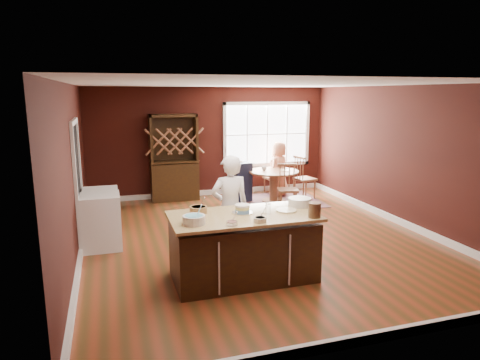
{
  "coord_description": "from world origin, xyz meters",
  "views": [
    {
      "loc": [
        -2.46,
        -6.91,
        2.56
      ],
      "look_at": [
        -0.27,
        0.13,
        1.05
      ],
      "focal_mm": 32.0,
      "sensor_mm": 36.0,
      "label": 1
    }
  ],
  "objects_px": {
    "chair_south": "(288,188)",
    "seated_woman": "(279,169)",
    "hutch": "(174,158)",
    "dining_table": "(274,180)",
    "chair_east": "(305,177)",
    "kitchen_island": "(243,248)",
    "toddler": "(239,167)",
    "high_chair": "(242,181)",
    "dryer": "(102,213)",
    "baker": "(230,208)",
    "washer": "(101,222)",
    "layer_cake": "(242,209)",
    "chair_north": "(273,176)"
  },
  "relations": [
    {
      "from": "chair_north",
      "to": "seated_woman",
      "type": "bearing_deg",
      "value": 95.53
    },
    {
      "from": "kitchen_island",
      "to": "chair_east",
      "type": "bearing_deg",
      "value": 54.22
    },
    {
      "from": "dryer",
      "to": "chair_east",
      "type": "bearing_deg",
      "value": 17.38
    },
    {
      "from": "layer_cake",
      "to": "seated_woman",
      "type": "relative_size",
      "value": 0.21
    },
    {
      "from": "kitchen_island",
      "to": "chair_east",
      "type": "relative_size",
      "value": 1.87
    },
    {
      "from": "seated_woman",
      "to": "washer",
      "type": "distance_m",
      "value": 4.98
    },
    {
      "from": "hutch",
      "to": "dining_table",
      "type": "bearing_deg",
      "value": -21.75
    },
    {
      "from": "dining_table",
      "to": "dryer",
      "type": "height_order",
      "value": "dryer"
    },
    {
      "from": "chair_east",
      "to": "high_chair",
      "type": "distance_m",
      "value": 1.57
    },
    {
      "from": "hutch",
      "to": "washer",
      "type": "xyz_separation_m",
      "value": [
        -1.67,
        -2.94,
        -0.57
      ]
    },
    {
      "from": "seated_woman",
      "to": "washer",
      "type": "xyz_separation_m",
      "value": [
        -4.25,
        -2.59,
        -0.23
      ]
    },
    {
      "from": "chair_south",
      "to": "dryer",
      "type": "distance_m",
      "value": 3.93
    },
    {
      "from": "layer_cake",
      "to": "toddler",
      "type": "distance_m",
      "value": 4.32
    },
    {
      "from": "chair_south",
      "to": "chair_north",
      "type": "bearing_deg",
      "value": 95.77
    },
    {
      "from": "washer",
      "to": "chair_north",
      "type": "bearing_deg",
      "value": 34.07
    },
    {
      "from": "dryer",
      "to": "baker",
      "type": "bearing_deg",
      "value": -41.98
    },
    {
      "from": "baker",
      "to": "chair_south",
      "type": "distance_m",
      "value": 3.05
    },
    {
      "from": "chair_south",
      "to": "seated_woman",
      "type": "bearing_deg",
      "value": 91.08
    },
    {
      "from": "kitchen_island",
      "to": "baker",
      "type": "relative_size",
      "value": 1.22
    },
    {
      "from": "dining_table",
      "to": "washer",
      "type": "distance_m",
      "value": 4.4
    },
    {
      "from": "dining_table",
      "to": "kitchen_island",
      "type": "bearing_deg",
      "value": -117.22
    },
    {
      "from": "washer",
      "to": "dryer",
      "type": "distance_m",
      "value": 0.64
    },
    {
      "from": "dining_table",
      "to": "chair_east",
      "type": "xyz_separation_m",
      "value": [
        0.85,
        0.07,
        0.0
      ]
    },
    {
      "from": "dining_table",
      "to": "washer",
      "type": "xyz_separation_m",
      "value": [
        -3.89,
        -2.05,
        -0.08
      ]
    },
    {
      "from": "dining_table",
      "to": "washer",
      "type": "relative_size",
      "value": 1.29
    },
    {
      "from": "dining_table",
      "to": "toddler",
      "type": "bearing_deg",
      "value": 154.98
    },
    {
      "from": "high_chair",
      "to": "dryer",
      "type": "bearing_deg",
      "value": -159.02
    },
    {
      "from": "chair_east",
      "to": "chair_south",
      "type": "xyz_separation_m",
      "value": [
        -0.85,
        -0.91,
        -0.02
      ]
    },
    {
      "from": "seated_woman",
      "to": "baker",
      "type": "bearing_deg",
      "value": 22.5
    },
    {
      "from": "layer_cake",
      "to": "chair_north",
      "type": "height_order",
      "value": "layer_cake"
    },
    {
      "from": "baker",
      "to": "high_chair",
      "type": "distance_m",
      "value": 3.69
    },
    {
      "from": "chair_north",
      "to": "high_chair",
      "type": "bearing_deg",
      "value": 11.95
    },
    {
      "from": "kitchen_island",
      "to": "chair_east",
      "type": "xyz_separation_m",
      "value": [
        2.85,
        3.95,
        0.1
      ]
    },
    {
      "from": "kitchen_island",
      "to": "toddler",
      "type": "distance_m",
      "value": 4.42
    },
    {
      "from": "dryer",
      "to": "seated_woman",
      "type": "bearing_deg",
      "value": 24.64
    },
    {
      "from": "kitchen_island",
      "to": "toddler",
      "type": "relative_size",
      "value": 7.73
    },
    {
      "from": "hutch",
      "to": "dryer",
      "type": "distance_m",
      "value": 2.91
    },
    {
      "from": "kitchen_island",
      "to": "hutch",
      "type": "xyz_separation_m",
      "value": [
        -0.22,
        4.76,
        0.59
      ]
    },
    {
      "from": "dining_table",
      "to": "hutch",
      "type": "relative_size",
      "value": 0.57
    },
    {
      "from": "chair_north",
      "to": "layer_cake",
      "type": "bearing_deg",
      "value": 50.62
    },
    {
      "from": "washer",
      "to": "hutch",
      "type": "bearing_deg",
      "value": 60.36
    },
    {
      "from": "kitchen_island",
      "to": "high_chair",
      "type": "xyz_separation_m",
      "value": [
        1.29,
        4.19,
        0.05
      ]
    },
    {
      "from": "high_chair",
      "to": "toddler",
      "type": "distance_m",
      "value": 0.33
    },
    {
      "from": "chair_south",
      "to": "hutch",
      "type": "relative_size",
      "value": 0.5
    },
    {
      "from": "high_chair",
      "to": "layer_cake",
      "type": "bearing_deg",
      "value": -114.72
    },
    {
      "from": "chair_north",
      "to": "seated_woman",
      "type": "distance_m",
      "value": 0.33
    },
    {
      "from": "high_chair",
      "to": "toddler",
      "type": "xyz_separation_m",
      "value": [
        -0.05,
        0.04,
        0.32
      ]
    },
    {
      "from": "chair_north",
      "to": "high_chair",
      "type": "height_order",
      "value": "high_chair"
    },
    {
      "from": "layer_cake",
      "to": "hutch",
      "type": "height_order",
      "value": "hutch"
    },
    {
      "from": "dining_table",
      "to": "seated_woman",
      "type": "bearing_deg",
      "value": 56.38
    }
  ]
}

